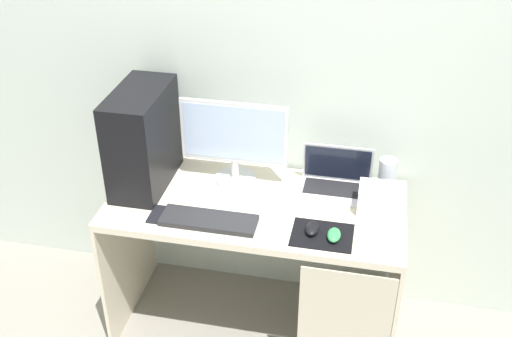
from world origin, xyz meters
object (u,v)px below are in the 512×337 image
mouse_left (312,229)px  laptop (336,181)px  keyboard (209,220)px  mouse_right (334,235)px  monitor (234,140)px  projector (381,199)px  cell_phone (158,215)px  speaker (387,176)px  pc_tower (143,138)px

mouse_left → laptop: bearing=79.8°
keyboard → mouse_right: (0.54, -0.01, 0.01)m
monitor → projector: monitor is taller
keyboard → cell_phone: size_ratio=3.23×
mouse_left → mouse_right: size_ratio=1.00×
monitor → cell_phone: bearing=-127.2°
monitor → projector: (0.69, -0.11, -0.16)m
mouse_right → mouse_left: bearing=165.3°
speaker → mouse_right: 0.46m
monitor → cell_phone: (-0.27, -0.35, -0.22)m
laptop → projector: size_ratio=1.65×
projector → mouse_right: (-0.18, -0.25, -0.04)m
monitor → mouse_left: bearing=-38.8°
pc_tower → cell_phone: (0.14, -0.25, -0.23)m
mouse_right → cell_phone: 0.78m
projector → mouse_left: projector is taller
pc_tower → cell_phone: bearing=-60.4°
speaker → monitor: bearing=-176.1°
keyboard → cell_phone: bearing=178.8°
cell_phone → monitor: bearing=52.8°
projector → keyboard: (-0.72, -0.24, -0.05)m
monitor → cell_phone: monitor is taller
cell_phone → pc_tower: bearing=119.6°
projector → monitor: bearing=170.8°
monitor → mouse_left: 0.57m
projector → mouse_right: size_ratio=2.08×
keyboard → mouse_left: bearing=2.6°
pc_tower → mouse_right: pc_tower is taller
cell_phone → keyboard: bearing=-1.2°
monitor → keyboard: 0.41m
speaker → mouse_left: (-0.30, -0.38, -0.06)m
keyboard → mouse_right: bearing=-0.5°
speaker → mouse_left: speaker is taller
cell_phone → mouse_right: bearing=-0.7°
speaker → cell_phone: (-0.98, -0.40, -0.08)m
pc_tower → keyboard: 0.51m
pc_tower → mouse_right: 0.98m
pc_tower → laptop: 0.92m
speaker → mouse_right: speaker is taller
mouse_left → speaker: bearing=52.3°
projector → speaker: bearing=82.9°
pc_tower → cell_phone: pc_tower is taller
mouse_right → laptop: bearing=94.7°
laptop → keyboard: laptop is taller
pc_tower → cell_phone: 0.37m
laptop → mouse_right: laptop is taller
pc_tower → mouse_left: bearing=-15.9°
monitor → keyboard: size_ratio=1.20×
pc_tower → monitor: 0.42m
mouse_right → cell_phone: (-0.78, 0.01, -0.02)m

